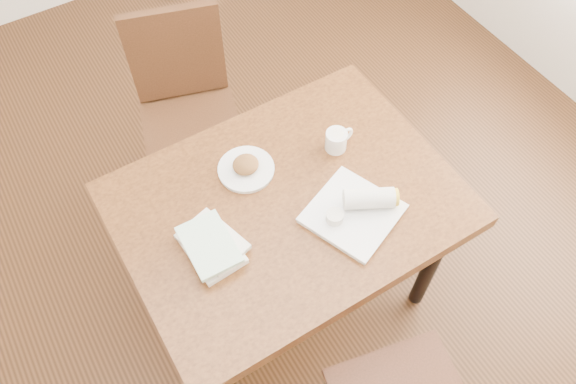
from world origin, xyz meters
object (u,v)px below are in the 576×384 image
coffee_mug (337,140)px  book_stack (211,245)px  plate_burrito (358,209)px  plate_scone (246,168)px  table (288,213)px  chair_far (186,102)px

coffee_mug → book_stack: size_ratio=0.48×
plate_burrito → plate_scone: bearing=123.8°
table → plate_scone: 0.22m
table → plate_scone: bearing=108.7°
table → book_stack: book_stack is taller
coffee_mug → table: bearing=-158.6°
table → plate_scone: plate_scone is taller
table → plate_scone: size_ratio=5.67×
chair_far → plate_scone: (-0.02, -0.60, 0.22)m
plate_burrito → chair_far: bearing=102.8°
table → chair_far: (-0.04, 0.78, -0.12)m
chair_far → plate_burrito: size_ratio=2.68×
plate_burrito → book_stack: size_ratio=1.46×
coffee_mug → book_stack: bearing=-166.4°
plate_scone → coffee_mug: size_ratio=1.72×
table → book_stack: (-0.31, -0.03, 0.11)m
plate_scone → coffee_mug: 0.34m
plate_scone → plate_burrito: plate_burrito is taller
table → coffee_mug: size_ratio=9.77×
book_stack → chair_far: bearing=71.9°
table → chair_far: bearing=93.1°
plate_scone → plate_burrito: size_ratio=0.57×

